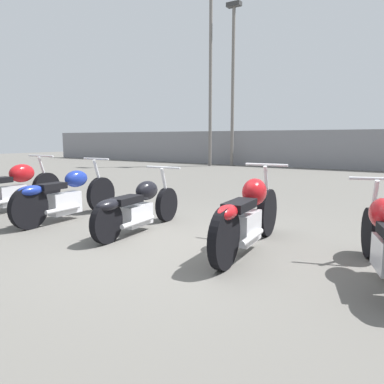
{
  "coord_description": "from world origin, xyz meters",
  "views": [
    {
      "loc": [
        2.82,
        -3.74,
        1.38
      ],
      "look_at": [
        0.0,
        0.5,
        0.65
      ],
      "focal_mm": 35.0,
      "sensor_mm": 36.0,
      "label": 1
    }
  ],
  "objects_px": {
    "motorcycle_slot_1": "(66,196)",
    "motorcycle_slot_2": "(138,206)",
    "light_pole_left": "(233,72)",
    "motorcycle_slot_3": "(248,215)",
    "light_pole_right": "(211,60)",
    "motorcycle_slot_0": "(13,187)"
  },
  "relations": [
    {
      "from": "motorcycle_slot_1",
      "to": "motorcycle_slot_2",
      "type": "xyz_separation_m",
      "value": [
        1.55,
        0.07,
        -0.04
      ]
    },
    {
      "from": "light_pole_left",
      "to": "motorcycle_slot_1",
      "type": "height_order",
      "value": "light_pole_left"
    },
    {
      "from": "motorcycle_slot_2",
      "to": "motorcycle_slot_3",
      "type": "distance_m",
      "value": 1.77
    },
    {
      "from": "light_pole_left",
      "to": "motorcycle_slot_2",
      "type": "height_order",
      "value": "light_pole_left"
    },
    {
      "from": "motorcycle_slot_2",
      "to": "motorcycle_slot_3",
      "type": "relative_size",
      "value": 0.94
    },
    {
      "from": "light_pole_right",
      "to": "motorcycle_slot_3",
      "type": "relative_size",
      "value": 4.01
    },
    {
      "from": "light_pole_right",
      "to": "motorcycle_slot_0",
      "type": "distance_m",
      "value": 13.53
    },
    {
      "from": "motorcycle_slot_0",
      "to": "motorcycle_slot_1",
      "type": "height_order",
      "value": "motorcycle_slot_0"
    },
    {
      "from": "motorcycle_slot_0",
      "to": "motorcycle_slot_2",
      "type": "relative_size",
      "value": 1.04
    },
    {
      "from": "motorcycle_slot_0",
      "to": "motorcycle_slot_3",
      "type": "xyz_separation_m",
      "value": [
        4.81,
        0.14,
        -0.01
      ]
    },
    {
      "from": "motorcycle_slot_2",
      "to": "motorcycle_slot_3",
      "type": "height_order",
      "value": "motorcycle_slot_3"
    },
    {
      "from": "light_pole_right",
      "to": "motorcycle_slot_1",
      "type": "height_order",
      "value": "light_pole_right"
    },
    {
      "from": "motorcycle_slot_2",
      "to": "motorcycle_slot_1",
      "type": "bearing_deg",
      "value": 176.41
    },
    {
      "from": "light_pole_left",
      "to": "motorcycle_slot_1",
      "type": "bearing_deg",
      "value": -74.4
    },
    {
      "from": "motorcycle_slot_1",
      "to": "motorcycle_slot_3",
      "type": "relative_size",
      "value": 1.0
    },
    {
      "from": "motorcycle_slot_3",
      "to": "motorcycle_slot_1",
      "type": "bearing_deg",
      "value": 175.79
    },
    {
      "from": "motorcycle_slot_0",
      "to": "motorcycle_slot_3",
      "type": "relative_size",
      "value": 0.98
    },
    {
      "from": "motorcycle_slot_0",
      "to": "motorcycle_slot_2",
      "type": "height_order",
      "value": "motorcycle_slot_0"
    },
    {
      "from": "motorcycle_slot_0",
      "to": "motorcycle_slot_1",
      "type": "distance_m",
      "value": 1.49
    },
    {
      "from": "light_pole_right",
      "to": "light_pole_left",
      "type": "bearing_deg",
      "value": 35.64
    },
    {
      "from": "light_pole_right",
      "to": "motorcycle_slot_2",
      "type": "distance_m",
      "value": 14.44
    },
    {
      "from": "light_pole_right",
      "to": "motorcycle_slot_1",
      "type": "bearing_deg",
      "value": -69.84
    }
  ]
}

